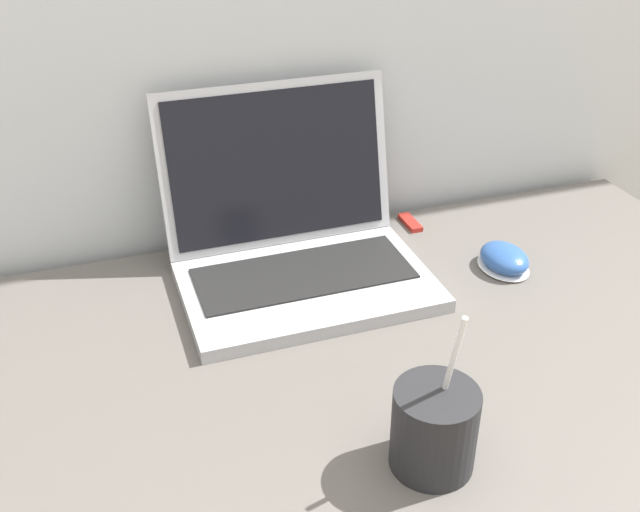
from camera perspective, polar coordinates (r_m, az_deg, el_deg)
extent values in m
cube|color=#ADADB2|center=(1.09, -0.96, -2.31)|extent=(0.36, 0.23, 0.02)
cube|color=black|center=(1.10, -1.26, -1.33)|extent=(0.32, 0.13, 0.00)
cube|color=#ADADB2|center=(1.15, -3.34, 6.97)|extent=(0.36, 0.07, 0.24)
cube|color=black|center=(1.15, -3.26, 6.93)|extent=(0.33, 0.06, 0.22)
cylinder|color=#232326|center=(0.81, 8.68, -12.88)|extent=(0.09, 0.09, 0.10)
cylinder|color=black|center=(0.78, 8.94, -10.52)|extent=(0.08, 0.08, 0.01)
cylinder|color=white|center=(0.77, 9.76, -9.01)|extent=(0.01, 0.03, 0.16)
ellipsoid|color=white|center=(1.18, 13.78, -0.77)|extent=(0.07, 0.09, 0.01)
ellipsoid|color=#2D569E|center=(1.17, 13.87, -0.14)|extent=(0.07, 0.09, 0.04)
cube|color=#B2261E|center=(1.28, 6.88, 2.55)|extent=(0.02, 0.06, 0.01)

